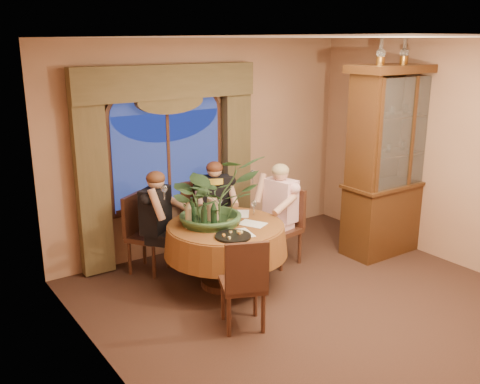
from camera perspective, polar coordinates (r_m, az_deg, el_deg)
floor at (r=5.84m, az=9.63°, el=-12.70°), size 5.00×5.00×0.00m
wall_back at (r=7.25m, az=-3.73°, el=4.97°), size 4.50×0.00×4.50m
wall_right at (r=7.06m, az=23.44°, el=3.37°), size 0.00×5.00×5.00m
ceiling at (r=5.14m, az=11.13°, el=15.90°), size 5.00×5.00×0.00m
window at (r=6.93m, az=-7.67°, el=3.49°), size 1.62×0.10×1.32m
arched_transom at (r=6.80m, az=-7.92°, el=9.91°), size 1.60×0.06×0.44m
drapery_left at (r=6.52m, az=-15.49°, el=1.17°), size 0.38×0.14×2.32m
drapery_right at (r=7.42m, az=-0.37°, el=3.53°), size 0.38×0.14×2.32m
swag_valance at (r=6.71m, az=-7.67°, el=11.56°), size 2.45×0.16×0.42m
dining_table at (r=6.24m, az=-1.52°, el=-6.70°), size 1.67×1.67×0.75m
china_cabinet at (r=7.36m, az=16.26°, el=3.25°), size 1.53×0.60×2.48m
oil_lamp_left at (r=6.87m, az=14.82°, el=14.37°), size 0.11×0.11×0.34m
oil_lamp_center at (r=7.20m, az=17.15°, el=14.25°), size 0.11×0.11×0.34m
oil_lamp_right at (r=7.54m, az=19.27°, el=14.13°), size 0.11×0.11×0.34m
chair_right at (r=6.81m, az=4.42°, el=-3.82°), size 0.47×0.47×0.96m
chair_back_right at (r=7.08m, az=-4.23°, el=-3.04°), size 0.51×0.51×0.96m
chair_back at (r=6.65m, az=-9.79°, el=-4.51°), size 0.58×0.58×0.96m
chair_front_left at (r=5.33m, az=0.29°, el=-9.59°), size 0.55×0.55×0.96m
person_pink at (r=6.82m, az=4.33°, el=-2.26°), size 0.51×0.54×1.30m
person_back at (r=6.48m, az=-8.94°, el=-3.37°), size 0.63×0.62×1.31m
person_scarf at (r=7.08m, az=-2.71°, el=-1.69°), size 0.59×0.57×1.27m
stoneware_vase at (r=6.15m, az=-2.98°, el=-1.90°), size 0.16×0.16×0.29m
centerpiece_plant at (r=6.01m, az=-2.96°, el=2.86°), size 1.09×1.21×0.94m
olive_bowl at (r=6.07m, az=-0.71°, el=-3.32°), size 0.16×0.16×0.05m
cheese_platter at (r=5.71m, az=-0.74°, el=-4.75°), size 0.39×0.39×0.02m
wine_bottle_0 at (r=6.04m, az=-5.16°, el=-2.08°), size 0.07×0.07×0.33m
wine_bottle_1 at (r=5.84m, az=-3.85°, el=-2.68°), size 0.07×0.07×0.33m
wine_bottle_2 at (r=5.95m, az=-5.53°, el=-2.38°), size 0.07×0.07×0.33m
wine_bottle_3 at (r=5.89m, az=-2.82°, el=-2.53°), size 0.07×0.07×0.33m
tasting_paper_0 at (r=6.11m, az=1.34°, el=-3.40°), size 0.32×0.36×0.00m
tasting_paper_1 at (r=6.45m, az=0.01°, el=-2.34°), size 0.35×0.37×0.00m
tasting_paper_2 at (r=5.81m, az=0.19°, el=-4.43°), size 0.27×0.34×0.00m
wine_glass_person_pink at (r=6.40m, az=1.48°, el=-1.68°), size 0.07×0.07×0.18m
wine_glass_person_back at (r=6.25m, az=-5.64°, el=-2.20°), size 0.07×0.07×0.18m
wine_glass_person_scarf at (r=6.53m, az=-2.16°, el=-1.34°), size 0.07×0.07×0.18m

